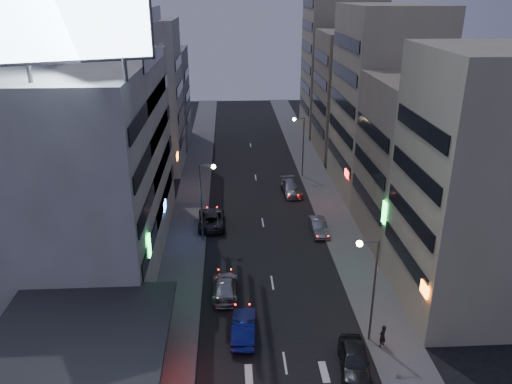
{
  "coord_description": "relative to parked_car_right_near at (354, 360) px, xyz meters",
  "views": [
    {
      "loc": [
        -3.47,
        -22.77,
        23.51
      ],
      "look_at": [
        -1.16,
        18.38,
        6.71
      ],
      "focal_mm": 35.0,
      "sensor_mm": 36.0,
      "label": 1
    }
  ],
  "objects": [
    {
      "name": "sidewalk_left",
      "position": [
        -12.48,
        26.86,
        -0.74
      ],
      "size": [
        4.0,
        120.0,
        0.12
      ],
      "primitive_type": "cube",
      "color": "#4C4C4F",
      "rests_on": "ground"
    },
    {
      "name": "sidewalk_right",
      "position": [
        3.52,
        26.86,
        -0.74
      ],
      "size": [
        4.0,
        120.0,
        0.12
      ],
      "primitive_type": "cube",
      "color": "#4C4C4F",
      "rests_on": "ground"
    },
    {
      "name": "food_court",
      "position": [
        -18.38,
        -1.14,
        1.18
      ],
      "size": [
        11.0,
        13.0,
        3.88
      ],
      "color": "tan",
      "rests_on": "ground"
    },
    {
      "name": "white_building",
      "position": [
        -21.48,
        16.86,
        8.2
      ],
      "size": [
        14.0,
        24.0,
        18.0
      ],
      "primitive_type": "cube",
      "color": "#B7B7B2",
      "rests_on": "ground"
    },
    {
      "name": "shophouse_near",
      "position": [
        10.52,
        7.36,
        9.2
      ],
      "size": [
        10.0,
        11.0,
        20.0
      ],
      "primitive_type": "cube",
      "color": "tan",
      "rests_on": "ground"
    },
    {
      "name": "shophouse_mid",
      "position": [
        11.02,
        18.86,
        7.2
      ],
      "size": [
        11.0,
        12.0,
        16.0
      ],
      "primitive_type": "cube",
      "color": "gray",
      "rests_on": "ground"
    },
    {
      "name": "shophouse_far",
      "position": [
        10.52,
        31.86,
        10.2
      ],
      "size": [
        10.0,
        14.0,
        22.0
      ],
      "primitive_type": "cube",
      "color": "tan",
      "rests_on": "ground"
    },
    {
      "name": "far_left_a",
      "position": [
        -19.98,
        41.86,
        9.2
      ],
      "size": [
        11.0,
        10.0,
        20.0
      ],
      "primitive_type": "cube",
      "color": "#B7B7B2",
      "rests_on": "ground"
    },
    {
      "name": "far_left_b",
      "position": [
        -20.48,
        54.86,
        6.7
      ],
      "size": [
        12.0,
        10.0,
        15.0
      ],
      "primitive_type": "cube",
      "color": "gray",
      "rests_on": "ground"
    },
    {
      "name": "far_right_a",
      "position": [
        11.02,
        46.86,
        8.2
      ],
      "size": [
        11.0,
        12.0,
        18.0
      ],
      "primitive_type": "cube",
      "color": "gray",
      "rests_on": "ground"
    },
    {
      "name": "far_right_b",
      "position": [
        11.52,
        60.86,
        11.2
      ],
      "size": [
        12.0,
        12.0,
        24.0
      ],
      "primitive_type": "cube",
      "color": "tan",
      "rests_on": "ground"
    },
    {
      "name": "billboard",
      "position": [
        -17.47,
        6.84,
        20.86
      ],
      "size": [
        9.52,
        3.75,
        6.2
      ],
      "rotation": [
        0.0,
        0.0,
        0.35
      ],
      "color": "#595B60",
      "rests_on": "white_building"
    },
    {
      "name": "street_lamp_right_near",
      "position": [
        1.42,
        2.86,
        4.56
      ],
      "size": [
        1.6,
        0.44,
        8.02
      ],
      "color": "#595B60",
      "rests_on": "sidewalk_right"
    },
    {
      "name": "street_lamp_left",
      "position": [
        -10.38,
        18.86,
        4.56
      ],
      "size": [
        1.6,
        0.44,
        8.02
      ],
      "color": "#595B60",
      "rests_on": "sidewalk_left"
    },
    {
      "name": "street_lamp_right_far",
      "position": [
        1.42,
        36.86,
        4.56
      ],
      "size": [
        1.6,
        0.44,
        8.02
      ],
      "color": "#595B60",
      "rests_on": "sidewalk_right"
    },
    {
      "name": "parked_car_right_near",
      "position": [
        0.0,
        0.0,
        0.0
      ],
      "size": [
        2.48,
        4.92,
        1.61
      ],
      "primitive_type": "imported",
      "rotation": [
        0.0,
        0.0,
        -0.13
      ],
      "color": "#2B2B30",
      "rests_on": "ground"
    },
    {
      "name": "parked_car_right_mid",
      "position": [
        1.12,
        20.13,
        -0.1
      ],
      "size": [
        1.59,
        4.32,
        1.41
      ],
      "primitive_type": "imported",
      "rotation": [
        0.0,
        0.0,
        0.02
      ],
      "color": "#989A9F",
      "rests_on": "ground"
    },
    {
      "name": "parked_car_left",
      "position": [
        -10.01,
        22.48,
        0.02
      ],
      "size": [
        2.87,
        6.01,
        1.65
      ],
      "primitive_type": "imported",
      "rotation": [
        0.0,
        0.0,
        3.16
      ],
      "color": "#26272B",
      "rests_on": "ground"
    },
    {
      "name": "parked_car_right_far",
      "position": [
        -0.43,
        30.98,
        -0.05
      ],
      "size": [
        2.47,
        5.33,
        1.51
      ],
      "primitive_type": "imported",
      "rotation": [
        0.0,
        0.0,
        0.07
      ],
      "color": "gray",
      "rests_on": "ground"
    },
    {
      "name": "road_car_blue",
      "position": [
        -7.18,
        3.84,
        -0.02
      ],
      "size": [
        1.95,
        4.83,
        1.56
      ],
      "primitive_type": "imported",
      "rotation": [
        0.0,
        0.0,
        3.08
      ],
      "color": "navy",
      "rests_on": "ground"
    },
    {
      "name": "road_car_silver",
      "position": [
        -8.56,
        9.32,
        -0.08
      ],
      "size": [
        2.12,
        5.05,
        1.45
      ],
      "primitive_type": "imported",
      "rotation": [
        0.0,
        0.0,
        3.13
      ],
      "color": "#9D9FA5",
      "rests_on": "ground"
    },
    {
      "name": "person",
      "position": [
        2.52,
        2.09,
        0.17
      ],
      "size": [
        0.75,
        0.71,
        1.72
      ],
      "primitive_type": "imported",
      "rotation": [
        0.0,
        0.0,
        3.79
      ],
      "color": "black",
      "rests_on": "sidewalk_right"
    },
    {
      "name": "scooter_silver_b",
      "position": [
        3.73,
        -2.12,
        -0.16
      ],
      "size": [
        1.11,
        1.8,
        1.04
      ],
      "primitive_type": null,
      "rotation": [
        0.0,
        0.0,
        1.23
      ],
      "color": "gray",
      "rests_on": "sidewalk_right"
    }
  ]
}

